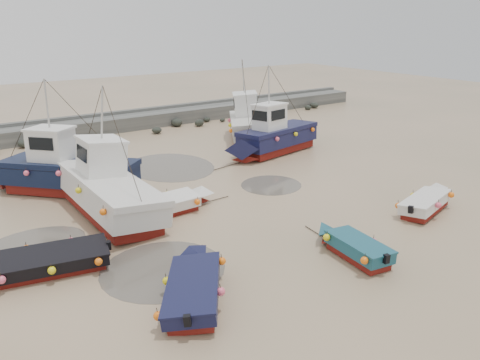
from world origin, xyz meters
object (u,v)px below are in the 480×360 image
Objects in this scene: cabin_boat_0 at (59,169)px; cabin_boat_2 at (273,135)px; dinghy_1 at (196,283)px; dinghy_2 at (352,243)px; person at (126,191)px; cabin_boat_1 at (101,187)px; dinghy_3 at (429,200)px; cabin_boat_3 at (248,121)px; dinghy_5 at (174,201)px; dinghy_4 at (40,261)px.

cabin_boat_0 is 14.63m from cabin_boat_2.
dinghy_1 is 6.83m from dinghy_2.
dinghy_2 is 13.43m from person.
dinghy_1 is 9.48m from cabin_boat_1.
dinghy_1 is 13.58m from dinghy_3.
cabin_boat_3 is (1.32, 4.88, 0.01)m from cabin_boat_2.
cabin_boat_2 is (13.61, 12.82, 0.82)m from dinghy_1.
dinghy_1 is at bearing -98.25° from cabin_boat_3.
dinghy_1 is 11.69m from person.
cabin_boat_2 is (6.85, 13.86, 0.79)m from dinghy_2.
cabin_boat_0 is at bearing 102.51° from cabin_boat_1.
dinghy_5 is 0.57× the size of cabin_boat_2.
dinghy_4 reaches higher than person.
cabin_boat_2 is (17.69, 8.07, 0.82)m from dinghy_4.
dinghy_1 is 1.11× the size of dinghy_2.
cabin_boat_0 is at bearing 127.94° from dinghy_1.
dinghy_5 is 0.64× the size of cabin_boat_0.
dinghy_3 is at bearing -62.47° from cabin_boat_3.
dinghy_1 is 0.97× the size of dinghy_3.
dinghy_4 is 6.27m from cabin_boat_1.
person is (2.00, 2.05, -1.30)m from cabin_boat_1.
cabin_boat_1 is (4.07, 4.71, 0.76)m from dinghy_4.
dinghy_4 is 0.69× the size of cabin_boat_2.
cabin_boat_3 reaches higher than dinghy_2.
dinghy_3 reaches higher than person.
dinghy_4 is at bearing 104.36° from cabin_boat_2.
dinghy_5 is (-3.87, 8.33, -0.01)m from dinghy_2.
dinghy_4 and dinghy_5 have the same top height.
dinghy_4 is at bearing -132.20° from cabin_boat_1.
cabin_boat_0 is at bearing -48.90° from person.
cabin_boat_2 is 5.05m from cabin_boat_3.
dinghy_2 is 0.45× the size of cabin_boat_1.
dinghy_1 is 0.59× the size of cabin_boat_2.
dinghy_2 is at bearing 24.94° from dinghy_1.
dinghy_5 is 12.09m from cabin_boat_2.
dinghy_2 is at bearing -81.67° from cabin_boat_3.
person is at bearing 44.37° from cabin_boat_1.
dinghy_1 is at bearing 177.08° from dinghy_2.
dinghy_4 is (-17.66, 4.68, -0.01)m from dinghy_3.
dinghy_1 is at bearing 64.62° from person.
dinghy_3 is at bearing -35.96° from cabin_boat_1.
cabin_boat_1 is 17.06m from cabin_boat_3.
dinghy_2 is 15.48m from cabin_boat_2.
cabin_boat_2 is (14.61, -0.65, 0.04)m from cabin_boat_0.
cabin_boat_3 is at bearing 83.53° from dinghy_1.
dinghy_3 is 12.91m from dinghy_5.
cabin_boat_1 is 3.15m from person.
dinghy_5 is 0.47× the size of cabin_boat_1.
cabin_boat_1 is at bearing 93.72° from cabin_boat_2.
dinghy_4 is 1.21× the size of dinghy_5.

